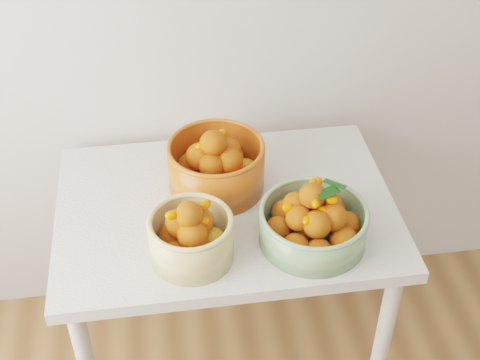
% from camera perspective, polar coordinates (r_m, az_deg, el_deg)
% --- Properties ---
extents(table, '(1.00, 0.70, 0.75)m').
position_cam_1_polar(table, '(2.05, -1.18, -4.13)').
color(table, silver).
rests_on(table, ground).
extents(bowl_cream, '(0.28, 0.28, 0.20)m').
position_cam_1_polar(bowl_cream, '(1.78, -4.20, -4.81)').
color(bowl_cream, '#D7BE77').
rests_on(bowl_cream, table).
extents(bowl_green, '(0.35, 0.35, 0.19)m').
position_cam_1_polar(bowl_green, '(1.84, 6.29, -3.58)').
color(bowl_green, '#7CA672').
rests_on(bowl_green, table).
extents(bowl_orange, '(0.31, 0.31, 0.21)m').
position_cam_1_polar(bowl_orange, '(2.00, -2.07, 1.26)').
color(bowl_orange, '#C84A16').
rests_on(bowl_orange, table).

